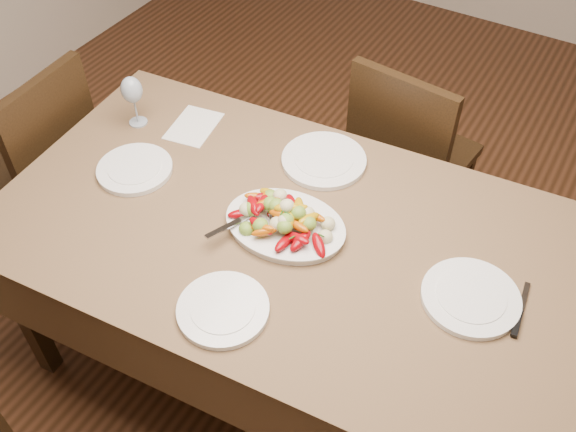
{
  "coord_description": "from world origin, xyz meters",
  "views": [
    {
      "loc": [
        0.49,
        -1.07,
        2.21
      ],
      "look_at": [
        -0.19,
        0.07,
        0.82
      ],
      "focal_mm": 40.0,
      "sensor_mm": 36.0,
      "label": 1
    }
  ],
  "objects_px": {
    "plate_left": "(135,169)",
    "plate_right": "(471,298)",
    "serving_platter": "(285,227)",
    "chair_left": "(32,168)",
    "chair_far": "(414,155)",
    "wine_glass": "(134,100)",
    "plate_near": "(223,310)",
    "plate_far": "(324,160)",
    "dining_table": "(288,303)"
  },
  "relations": [
    {
      "from": "chair_left",
      "to": "plate_right",
      "type": "xyz_separation_m",
      "value": [
        1.77,
        0.05,
        0.29
      ]
    },
    {
      "from": "dining_table",
      "to": "plate_near",
      "type": "bearing_deg",
      "value": -89.56
    },
    {
      "from": "chair_far",
      "to": "plate_far",
      "type": "distance_m",
      "value": 0.62
    },
    {
      "from": "wine_glass",
      "to": "plate_right",
      "type": "bearing_deg",
      "value": -6.21
    },
    {
      "from": "chair_left",
      "to": "wine_glass",
      "type": "relative_size",
      "value": 4.64
    },
    {
      "from": "plate_right",
      "to": "plate_far",
      "type": "xyz_separation_m",
      "value": [
        -0.63,
        0.3,
        0.0
      ]
    },
    {
      "from": "plate_left",
      "to": "wine_glass",
      "type": "bearing_deg",
      "value": 127.58
    },
    {
      "from": "plate_left",
      "to": "wine_glass",
      "type": "relative_size",
      "value": 1.23
    },
    {
      "from": "dining_table",
      "to": "plate_right",
      "type": "xyz_separation_m",
      "value": [
        0.57,
        0.03,
        0.39
      ]
    },
    {
      "from": "chair_left",
      "to": "plate_left",
      "type": "height_order",
      "value": "chair_left"
    },
    {
      "from": "chair_left",
      "to": "plate_left",
      "type": "xyz_separation_m",
      "value": [
        0.62,
        -0.02,
        0.29
      ]
    },
    {
      "from": "dining_table",
      "to": "chair_left",
      "type": "bearing_deg",
      "value": -179.28
    },
    {
      "from": "serving_platter",
      "to": "plate_far",
      "type": "height_order",
      "value": "serving_platter"
    },
    {
      "from": "plate_far",
      "to": "wine_glass",
      "type": "distance_m",
      "value": 0.71
    },
    {
      "from": "dining_table",
      "to": "serving_platter",
      "type": "distance_m",
      "value": 0.39
    },
    {
      "from": "serving_platter",
      "to": "plate_left",
      "type": "height_order",
      "value": "serving_platter"
    },
    {
      "from": "serving_platter",
      "to": "plate_near",
      "type": "distance_m",
      "value": 0.35
    },
    {
      "from": "dining_table",
      "to": "plate_far",
      "type": "bearing_deg",
      "value": 99.47
    },
    {
      "from": "dining_table",
      "to": "plate_left",
      "type": "distance_m",
      "value": 0.7
    },
    {
      "from": "chair_left",
      "to": "wine_glass",
      "type": "xyz_separation_m",
      "value": [
        0.46,
        0.19,
        0.39
      ]
    },
    {
      "from": "plate_left",
      "to": "plate_near",
      "type": "height_order",
      "value": "same"
    },
    {
      "from": "chair_far",
      "to": "plate_left",
      "type": "relative_size",
      "value": 3.77
    },
    {
      "from": "chair_left",
      "to": "plate_near",
      "type": "bearing_deg",
      "value": 70.66
    },
    {
      "from": "plate_far",
      "to": "serving_platter",
      "type": "bearing_deg",
      "value": -82.05
    },
    {
      "from": "plate_right",
      "to": "wine_glass",
      "type": "xyz_separation_m",
      "value": [
        -1.31,
        0.14,
        0.09
      ]
    },
    {
      "from": "plate_far",
      "to": "plate_right",
      "type": "bearing_deg",
      "value": -25.41
    },
    {
      "from": "plate_right",
      "to": "serving_platter",
      "type": "bearing_deg",
      "value": -176.53
    },
    {
      "from": "dining_table",
      "to": "chair_left",
      "type": "xyz_separation_m",
      "value": [
        -1.2,
        -0.02,
        0.1
      ]
    },
    {
      "from": "chair_far",
      "to": "plate_left",
      "type": "xyz_separation_m",
      "value": [
        -0.68,
        -0.88,
        0.29
      ]
    },
    {
      "from": "chair_left",
      "to": "plate_near",
      "type": "distance_m",
      "value": 1.28
    },
    {
      "from": "chair_far",
      "to": "plate_near",
      "type": "relative_size",
      "value": 3.73
    },
    {
      "from": "plate_far",
      "to": "wine_glass",
      "type": "relative_size",
      "value": 1.41
    },
    {
      "from": "plate_near",
      "to": "wine_glass",
      "type": "relative_size",
      "value": 1.24
    },
    {
      "from": "serving_platter",
      "to": "plate_near",
      "type": "relative_size",
      "value": 1.45
    },
    {
      "from": "serving_platter",
      "to": "plate_right",
      "type": "xyz_separation_m",
      "value": [
        0.58,
        0.04,
        -0.0
      ]
    },
    {
      "from": "serving_platter",
      "to": "plate_far",
      "type": "relative_size",
      "value": 1.28
    },
    {
      "from": "serving_platter",
      "to": "plate_far",
      "type": "distance_m",
      "value": 0.34
    },
    {
      "from": "chair_left",
      "to": "wine_glass",
      "type": "bearing_deg",
      "value": 109.05
    },
    {
      "from": "chair_left",
      "to": "plate_near",
      "type": "xyz_separation_m",
      "value": [
        1.2,
        -0.34,
        0.29
      ]
    },
    {
      "from": "dining_table",
      "to": "chair_far",
      "type": "height_order",
      "value": "chair_far"
    },
    {
      "from": "plate_left",
      "to": "plate_near",
      "type": "relative_size",
      "value": 0.99
    },
    {
      "from": "chair_left",
      "to": "chair_far",
      "type": "bearing_deg",
      "value": 120.14
    },
    {
      "from": "plate_left",
      "to": "plate_far",
      "type": "relative_size",
      "value": 0.88
    },
    {
      "from": "chair_left",
      "to": "plate_far",
      "type": "xyz_separation_m",
      "value": [
        1.14,
        0.35,
        0.29
      ]
    },
    {
      "from": "serving_platter",
      "to": "dining_table",
      "type": "bearing_deg",
      "value": 8.86
    },
    {
      "from": "plate_right",
      "to": "wine_glass",
      "type": "distance_m",
      "value": 1.32
    },
    {
      "from": "plate_left",
      "to": "plate_right",
      "type": "xyz_separation_m",
      "value": [
        1.15,
        0.07,
        0.0
      ]
    },
    {
      "from": "plate_far",
      "to": "wine_glass",
      "type": "xyz_separation_m",
      "value": [
        -0.68,
        -0.15,
        0.09
      ]
    },
    {
      "from": "dining_table",
      "to": "wine_glass",
      "type": "bearing_deg",
      "value": 166.59
    },
    {
      "from": "chair_far",
      "to": "wine_glass",
      "type": "distance_m",
      "value": 1.14
    }
  ]
}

